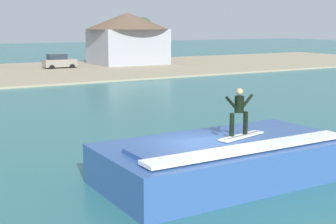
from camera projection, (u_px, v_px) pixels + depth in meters
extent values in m
plane|color=#2E6F70|center=(196.00, 182.00, 16.60)|extent=(260.00, 260.00, 0.00)
cube|color=#32579A|center=(224.00, 160.00, 16.77)|extent=(8.62, 4.41, 1.33)
cube|color=#32579A|center=(234.00, 143.00, 16.18)|extent=(7.33, 1.98, 0.15)
cube|color=white|center=(252.00, 148.00, 15.43)|extent=(7.76, 0.79, 0.12)
cube|color=white|center=(242.00, 136.00, 16.63)|extent=(2.10, 0.88, 0.06)
cube|color=black|center=(242.00, 135.00, 16.63)|extent=(1.86, 0.50, 0.01)
cylinder|color=black|center=(232.00, 125.00, 16.43)|extent=(0.16, 0.16, 0.79)
cylinder|color=black|center=(245.00, 123.00, 16.73)|extent=(0.16, 0.16, 0.79)
cylinder|color=black|center=(239.00, 104.00, 16.46)|extent=(0.32, 0.32, 0.57)
sphere|color=tan|center=(240.00, 92.00, 16.38)|extent=(0.24, 0.24, 0.24)
cylinder|color=black|center=(231.00, 102.00, 16.26)|extent=(0.46, 0.10, 0.45)
cylinder|color=black|center=(247.00, 101.00, 16.62)|extent=(0.46, 0.10, 0.45)
cube|color=gray|center=(60.00, 63.00, 58.21)|extent=(3.83, 1.81, 0.90)
cube|color=#262D38|center=(57.00, 57.00, 57.92)|extent=(2.11, 1.63, 0.64)
cylinder|color=black|center=(67.00, 66.00, 59.72)|extent=(0.64, 0.22, 0.64)
cylinder|color=black|center=(72.00, 67.00, 58.11)|extent=(0.64, 0.22, 0.64)
cylinder|color=black|center=(47.00, 67.00, 58.47)|extent=(0.64, 0.22, 0.64)
cylinder|color=black|center=(52.00, 68.00, 56.85)|extent=(0.64, 0.22, 0.64)
cube|color=#9EA3AD|center=(128.00, 47.00, 64.10)|extent=(8.90, 7.51, 4.73)
cone|color=brown|center=(127.00, 21.00, 63.49)|extent=(11.03, 11.03, 2.13)
cylinder|color=brown|center=(143.00, 49.00, 64.35)|extent=(0.42, 0.42, 4.28)
sphere|color=#315730|center=(143.00, 27.00, 63.84)|extent=(2.49, 2.49, 2.49)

